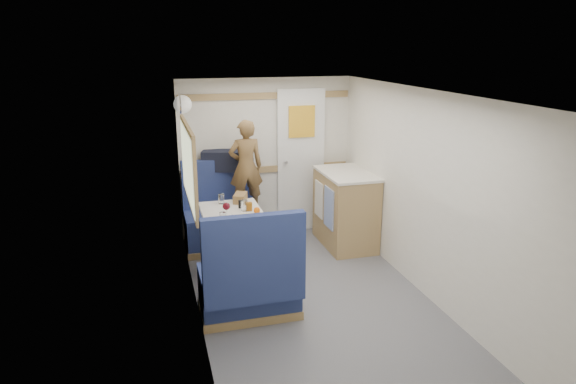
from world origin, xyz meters
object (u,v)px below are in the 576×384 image
object	(u,v)px
dome_light	(183,104)
duffel_bag	(224,160)
dinette_table	(233,227)
galley_counter	(345,208)
tumbler_left	(223,217)
bench_far	(222,224)
tumbler_mid	(221,199)
bread_loaf	(240,198)
orange_fruit	(257,210)
pepper_grinder	(240,204)
cheese_block	(245,215)
person	(246,167)
tray	(248,219)
wine_glass	(226,207)
bench_near	(250,286)
beer_glass	(249,207)
tumbler_right	(244,205)

from	to	relation	value
dome_light	duffel_bag	world-z (taller)	dome_light
dinette_table	duffel_bag	size ratio (longest dim) A/B	1.80
galley_counter	tumbler_left	bearing A→B (deg)	-153.02
bench_far	tumbler_mid	xyz separation A→B (m)	(-0.07, -0.52, 0.47)
tumbler_mid	bread_loaf	xyz separation A→B (m)	(0.21, 0.01, -0.01)
dinette_table	orange_fruit	bearing A→B (deg)	-32.53
pepper_grinder	cheese_block	bearing A→B (deg)	-92.13
galley_counter	person	xyz separation A→B (m)	(-1.17, 0.25, 0.54)
tray	wine_glass	bearing A→B (deg)	158.10
bench_near	tray	bearing A→B (deg)	80.18
person	cheese_block	xyz separation A→B (m)	(-0.21, -1.02, -0.25)
dinette_table	bench_far	size ratio (longest dim) A/B	0.88
orange_fruit	beer_glass	distance (m)	0.13
galley_counter	bread_loaf	distance (m)	1.37
wine_glass	bread_loaf	size ratio (longest dim) A/B	0.75
dome_light	cheese_block	xyz separation A→B (m)	(0.48, -1.07, -1.00)
dinette_table	bench_near	distance (m)	0.90
person	tray	xyz separation A→B (m)	(-0.19, -1.05, -0.28)
bench_far	tray	size ratio (longest dim) A/B	2.84
person	tumbler_mid	size ratio (longest dim) A/B	10.51
bench_near	cheese_block	xyz separation A→B (m)	(0.09, 0.64, 0.45)
duffel_bag	tumbler_left	world-z (taller)	duffel_bag
bread_loaf	wine_glass	bearing A→B (deg)	-114.05
bench_far	tray	xyz separation A→B (m)	(0.11, -1.11, 0.43)
tray	pepper_grinder	world-z (taller)	pepper_grinder
bench_far	tumbler_right	xyz separation A→B (m)	(0.13, -0.83, 0.48)
dome_light	tumbler_mid	bearing A→B (deg)	-57.53
bench_near	pepper_grinder	size ratio (longest dim) A/B	12.01
cheese_block	pepper_grinder	distance (m)	0.35
wine_glass	tumbler_right	distance (m)	0.30
beer_glass	duffel_bag	bearing A→B (deg)	94.34
dinette_table	bench_near	world-z (taller)	bench_near
person	tray	bearing A→B (deg)	77.94
dinette_table	bread_loaf	world-z (taller)	bread_loaf
cheese_block	wine_glass	bearing A→B (deg)	163.79
orange_fruit	bench_far	bearing A→B (deg)	102.58
bench_far	wine_glass	bearing A→B (deg)	-94.93
wine_glass	bread_loaf	bearing A→B (deg)	65.95
orange_fruit	tumbler_mid	bearing A→B (deg)	121.01
dinette_table	orange_fruit	xyz separation A→B (m)	(0.22, -0.14, 0.21)
pepper_grinder	tumbler_right	bearing A→B (deg)	-74.24
dinette_table	person	xyz separation A→B (m)	(0.30, 0.80, 0.44)
person	bread_loaf	world-z (taller)	person
tray	beer_glass	xyz separation A→B (m)	(0.06, 0.23, 0.04)
wine_glass	pepper_grinder	size ratio (longest dim) A/B	1.92
bench_far	bread_loaf	xyz separation A→B (m)	(0.14, -0.51, 0.47)
dome_light	tumbler_left	size ratio (longest dim) A/B	1.93
tray	wine_glass	xyz separation A→B (m)	(-0.20, 0.08, 0.11)
beer_glass	pepper_grinder	xyz separation A→B (m)	(-0.07, 0.15, -0.01)
dinette_table	bench_near	size ratio (longest dim) A/B	0.88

